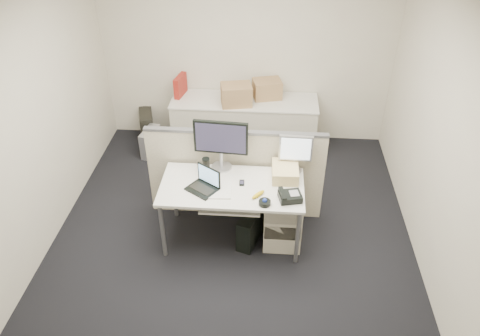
# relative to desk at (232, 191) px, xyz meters

# --- Properties ---
(floor) EXTENTS (4.00, 4.50, 0.01)m
(floor) POSITION_rel_desk_xyz_m (0.00, 0.00, -0.67)
(floor) COLOR black
(floor) RESTS_ON ground
(wall_back) EXTENTS (4.00, 0.02, 2.70)m
(wall_back) POSITION_rel_desk_xyz_m (0.00, 2.25, 0.69)
(wall_back) COLOR beige
(wall_back) RESTS_ON ground
(wall_left) EXTENTS (0.02, 4.50, 2.70)m
(wall_left) POSITION_rel_desk_xyz_m (-2.00, 0.00, 0.69)
(wall_left) COLOR beige
(wall_left) RESTS_ON ground
(wall_right) EXTENTS (0.02, 4.50, 2.70)m
(wall_right) POSITION_rel_desk_xyz_m (2.00, 0.00, 0.69)
(wall_right) COLOR beige
(wall_right) RESTS_ON ground
(desk) EXTENTS (1.50, 0.75, 0.73)m
(desk) POSITION_rel_desk_xyz_m (0.00, 0.00, 0.00)
(desk) COLOR silver
(desk) RESTS_ON floor
(keyboard_tray) EXTENTS (0.62, 0.32, 0.02)m
(keyboard_tray) POSITION_rel_desk_xyz_m (0.00, -0.18, -0.04)
(keyboard_tray) COLOR silver
(keyboard_tray) RESTS_ON desk
(drawer_pedestal) EXTENTS (0.40, 0.55, 0.65)m
(drawer_pedestal) POSITION_rel_desk_xyz_m (0.55, 0.05, -0.34)
(drawer_pedestal) COLOR beige
(drawer_pedestal) RESTS_ON floor
(cubicle_partition) EXTENTS (2.00, 0.06, 1.10)m
(cubicle_partition) POSITION_rel_desk_xyz_m (0.00, 0.45, -0.11)
(cubicle_partition) COLOR beige
(cubicle_partition) RESTS_ON floor
(back_counter) EXTENTS (2.00, 0.60, 0.72)m
(back_counter) POSITION_rel_desk_xyz_m (0.00, 1.93, -0.30)
(back_counter) COLOR beige
(back_counter) RESTS_ON floor
(monitor_main) EXTENTS (0.59, 0.26, 0.58)m
(monitor_main) POSITION_rel_desk_xyz_m (-0.14, 0.32, 0.36)
(monitor_main) COLOR black
(monitor_main) RESTS_ON desk
(monitor_small) EXTENTS (0.36, 0.19, 0.44)m
(monitor_small) POSITION_rel_desk_xyz_m (0.65, 0.32, 0.28)
(monitor_small) COLOR #B7B7BC
(monitor_small) RESTS_ON desk
(laptop) EXTENTS (0.38, 0.36, 0.23)m
(laptop) POSITION_rel_desk_xyz_m (-0.30, -0.09, 0.18)
(laptop) COLOR black
(laptop) RESTS_ON desk
(trackball) EXTENTS (0.16, 0.16, 0.05)m
(trackball) POSITION_rel_desk_xyz_m (0.35, -0.28, 0.09)
(trackball) COLOR black
(trackball) RESTS_ON desk
(desk_phone) EXTENTS (0.25, 0.23, 0.07)m
(desk_phone) POSITION_rel_desk_xyz_m (0.60, -0.18, 0.10)
(desk_phone) COLOR black
(desk_phone) RESTS_ON desk
(paper_stack) EXTENTS (0.26, 0.32, 0.01)m
(paper_stack) POSITION_rel_desk_xyz_m (-0.12, -0.08, 0.07)
(paper_stack) COLOR silver
(paper_stack) RESTS_ON desk
(sticky_pad) EXTENTS (0.10, 0.10, 0.01)m
(sticky_pad) POSITION_rel_desk_xyz_m (-0.05, -0.18, 0.07)
(sticky_pad) COLOR yellow
(sticky_pad) RESTS_ON desk
(travel_mug) EXTENTS (0.10, 0.10, 0.17)m
(travel_mug) POSITION_rel_desk_xyz_m (-0.30, 0.22, 0.15)
(travel_mug) COLOR black
(travel_mug) RESTS_ON desk
(banana) EXTENTS (0.15, 0.17, 0.04)m
(banana) POSITION_rel_desk_xyz_m (0.28, -0.15, 0.09)
(banana) COLOR gold
(banana) RESTS_ON desk
(cellphone) EXTENTS (0.06, 0.10, 0.01)m
(cellphone) POSITION_rel_desk_xyz_m (0.10, 0.05, 0.07)
(cellphone) COLOR black
(cellphone) RESTS_ON desk
(manila_folders) EXTENTS (0.29, 0.36, 0.13)m
(manila_folders) POSITION_rel_desk_xyz_m (0.55, 0.20, 0.13)
(manila_folders) COLOR #D3C275
(manila_folders) RESTS_ON desk
(keyboard) EXTENTS (0.44, 0.26, 0.02)m
(keyboard) POSITION_rel_desk_xyz_m (-0.05, -0.14, -0.02)
(keyboard) COLOR black
(keyboard) RESTS_ON keyboard_tray
(pc_tower_desk) EXTENTS (0.29, 0.44, 0.39)m
(pc_tower_desk) POSITION_rel_desk_xyz_m (0.20, -0.05, -0.47)
(pc_tower_desk) COLOR black
(pc_tower_desk) RESTS_ON floor
(pc_tower_spare_dark) EXTENTS (0.30, 0.49, 0.42)m
(pc_tower_spare_dark) POSITION_rel_desk_xyz_m (-1.45, 2.03, -0.45)
(pc_tower_spare_dark) COLOR black
(pc_tower_spare_dark) RESTS_ON floor
(pc_tower_spare_silver) EXTENTS (0.24, 0.43, 0.38)m
(pc_tower_spare_silver) POSITION_rel_desk_xyz_m (-1.30, 1.63, -0.48)
(pc_tower_spare_silver) COLOR #B7B7BC
(pc_tower_spare_silver) RESTS_ON floor
(cardboard_box_left) EXTENTS (0.45, 0.37, 0.30)m
(cardboard_box_left) POSITION_rel_desk_xyz_m (-0.10, 1.81, 0.21)
(cardboard_box_left) COLOR #997649
(cardboard_box_left) RESTS_ON back_counter
(cardboard_box_right) EXTENTS (0.43, 0.37, 0.27)m
(cardboard_box_right) POSITION_rel_desk_xyz_m (0.30, 2.05, 0.19)
(cardboard_box_right) COLOR #997649
(cardboard_box_right) RESTS_ON back_counter
(red_binder) EXTENTS (0.14, 0.33, 0.30)m
(red_binder) POSITION_rel_desk_xyz_m (-0.90, 2.03, 0.21)
(red_binder) COLOR maroon
(red_binder) RESTS_ON back_counter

